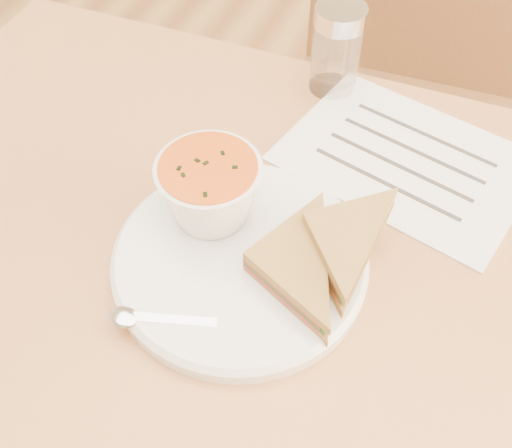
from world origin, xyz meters
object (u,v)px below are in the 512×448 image
at_px(condiment_shaker, 336,50).
at_px(dining_table, 242,387).
at_px(plate, 240,260).
at_px(soup_bowl, 210,193).
at_px(chair_far, 389,132).

bearing_deg(condiment_shaker, dining_table, -92.90).
distance_m(plate, soup_bowl, 0.08).
xyz_separation_m(chair_far, plate, (-0.08, -0.55, 0.26)).
distance_m(dining_table, chair_far, 0.55).
bearing_deg(soup_bowl, dining_table, -32.77).
height_order(dining_table, plate, plate).
relative_size(plate, condiment_shaker, 2.24).
xyz_separation_m(chair_far, condiment_shaker, (-0.08, -0.22, 0.31)).
relative_size(dining_table, plate, 3.73).
xyz_separation_m(soup_bowl, condiment_shaker, (0.05, 0.28, 0.01)).
bearing_deg(condiment_shaker, chair_far, 71.42).
bearing_deg(dining_table, plate, -50.89).
bearing_deg(soup_bowl, condiment_shaker, 79.50).
height_order(plate, soup_bowl, soup_bowl).
xyz_separation_m(chair_far, soup_bowl, (-0.13, -0.51, 0.30)).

